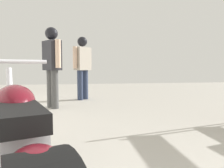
% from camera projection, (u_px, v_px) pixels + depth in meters
% --- Properties ---
extents(ground_plane, '(17.16, 17.16, 0.00)m').
position_uv_depth(ground_plane, '(121.00, 125.00, 3.43)').
color(ground_plane, '#A8A399').
extents(motorcycle_maroon_cruiser, '(0.99, 2.07, 0.99)m').
position_uv_depth(motorcycle_maroon_cruiser, '(20.00, 152.00, 1.31)').
color(motorcycle_maroon_cruiser, black).
rests_on(motorcycle_maroon_cruiser, ground_plane).
extents(mechanic_in_blue, '(0.57, 0.57, 1.77)m').
position_uv_depth(mechanic_in_blue, '(82.00, 62.00, 6.09)').
color(mechanic_in_blue, '#2D3851').
rests_on(mechanic_in_blue, ground_plane).
extents(mechanic_with_helmet, '(0.47, 0.66, 1.81)m').
position_uv_depth(mechanic_with_helmet, '(52.00, 60.00, 4.82)').
color(mechanic_with_helmet, '#4C4C4C').
rests_on(mechanic_with_helmet, ground_plane).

